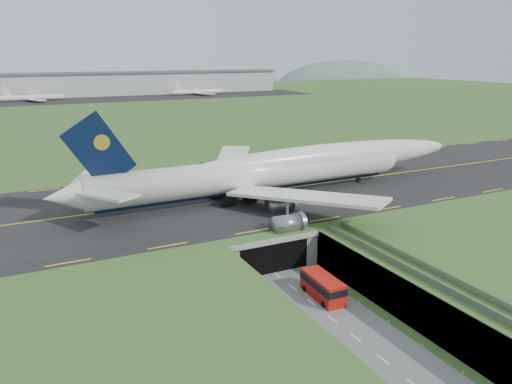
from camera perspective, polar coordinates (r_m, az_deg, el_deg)
ground at (r=74.21m, az=5.10°, el=-11.63°), size 900.00×900.00×0.00m
airfield_deck at (r=72.89m, az=5.16°, el=-9.53°), size 800.00×800.00×6.00m
trench_road at (r=68.67m, az=8.45°, el=-14.05°), size 12.00×75.00×0.20m
taxiway at (r=99.60m, az=-4.70°, el=-0.66°), size 800.00×44.00×0.18m
tunnel_portal at (r=86.29m, az=-0.63°, el=-5.14°), size 17.00×22.30×6.00m
guideway at (r=65.48m, az=22.74°, el=-11.57°), size 3.00×53.00×7.05m
jumbo_jet at (r=100.97m, az=3.00°, el=2.60°), size 89.90×58.70×19.42m
shuttle_tram at (r=72.84m, az=7.63°, el=-10.69°), size 3.36×8.13×3.26m
cargo_terminal at (r=357.72m, az=-21.11°, el=11.38°), size 320.00×67.00×15.60m
distant_hills at (r=497.53m, az=-14.98°, el=10.70°), size 700.00×91.00×60.00m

